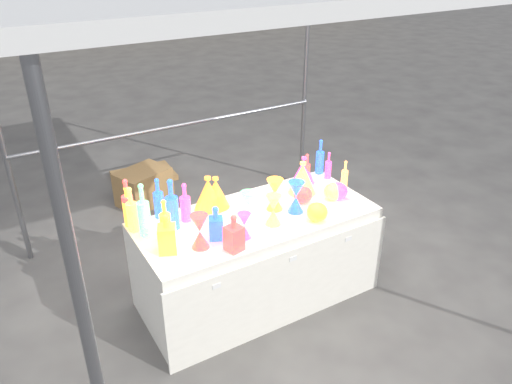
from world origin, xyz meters
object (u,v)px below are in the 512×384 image
display_table (257,258)px  bottle_0 (128,206)px  cardboard_box_closed (144,187)px  lampshade_0 (208,193)px  globe_0 (317,213)px  hourglass_0 (200,231)px  decanter_0 (167,233)px

display_table → bottle_0: (-0.85, 0.36, 0.53)m
cardboard_box_closed → bottle_0: (-0.60, -1.62, 0.72)m
display_table → lampshade_0: size_ratio=6.80×
globe_0 → bottle_0: bearing=152.0°
bottle_0 → globe_0: 1.36m
globe_0 → hourglass_0: bearing=172.3°
display_table → cardboard_box_closed: size_ratio=3.49×
bottle_0 → decanter_0: size_ratio=1.12×
decanter_0 → lampshade_0: size_ratio=1.04×
bottle_0 → lampshade_0: bottle_0 is taller
bottle_0 → lampshade_0: (0.59, -0.08, -0.02)m
cardboard_box_closed → globe_0: (0.59, -2.26, 0.62)m
display_table → globe_0: 0.63m
bottle_0 → globe_0: (1.20, -0.64, -0.09)m
lampshade_0 → cardboard_box_closed: bearing=75.9°
lampshade_0 → globe_0: bearing=-56.6°
display_table → cardboard_box_closed: (-0.25, 1.98, -0.18)m
hourglass_0 → globe_0: 0.89m
decanter_0 → hourglass_0: 0.22m
cardboard_box_closed → lampshade_0: 1.83m
display_table → decanter_0: (-0.74, -0.10, 0.52)m
bottle_0 → cardboard_box_closed: bearing=69.6°
cardboard_box_closed → hourglass_0: 2.26m
globe_0 → lampshade_0: lampshade_0 is taller
globe_0 → lampshade_0: bearing=137.1°
display_table → cardboard_box_closed: bearing=97.1°
display_table → globe_0: bearing=-38.6°
globe_0 → cardboard_box_closed: bearing=104.8°
hourglass_0 → globe_0: size_ratio=1.56×
cardboard_box_closed → bottle_0: bottle_0 is taller
cardboard_box_closed → lampshade_0: bearing=-111.1°
bottle_0 → hourglass_0: (0.32, -0.52, -0.03)m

